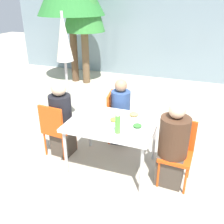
{
  "coord_description": "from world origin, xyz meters",
  "views": [
    {
      "loc": [
        1.04,
        -2.82,
        2.27
      ],
      "look_at": [
        0.0,
        0.0,
        0.88
      ],
      "focal_mm": 40.0,
      "sensor_mm": 36.0,
      "label": 1
    }
  ],
  "objects_px": {
    "bottle": "(118,124)",
    "salad_bowl": "(87,111)",
    "drinking_cup": "(146,132)",
    "chair_far": "(116,114)",
    "person_left": "(61,121)",
    "chair_right": "(178,148)",
    "person_right": "(173,147)",
    "closed_umbrella": "(64,47)",
    "chair_left": "(56,126)",
    "person_far": "(120,114)"
  },
  "relations": [
    {
      "from": "chair_far",
      "to": "chair_right",
      "type": "bearing_deg",
      "value": 48.41
    },
    {
      "from": "chair_right",
      "to": "person_far",
      "type": "distance_m",
      "value": 1.2
    },
    {
      "from": "chair_right",
      "to": "drinking_cup",
      "type": "bearing_deg",
      "value": 33.13
    },
    {
      "from": "chair_left",
      "to": "salad_bowl",
      "type": "distance_m",
      "value": 0.54
    },
    {
      "from": "chair_right",
      "to": "person_right",
      "type": "xyz_separation_m",
      "value": [
        -0.05,
        -0.08,
        0.04
      ]
    },
    {
      "from": "closed_umbrella",
      "to": "bottle",
      "type": "height_order",
      "value": "closed_umbrella"
    },
    {
      "from": "bottle",
      "to": "chair_right",
      "type": "bearing_deg",
      "value": 21.73
    },
    {
      "from": "person_far",
      "to": "salad_bowl",
      "type": "bearing_deg",
      "value": -42.56
    },
    {
      "from": "person_right",
      "to": "closed_umbrella",
      "type": "relative_size",
      "value": 0.56
    },
    {
      "from": "drinking_cup",
      "to": "bottle",
      "type": "bearing_deg",
      "value": -168.64
    },
    {
      "from": "person_left",
      "to": "drinking_cup",
      "type": "distance_m",
      "value": 1.39
    },
    {
      "from": "person_right",
      "to": "chair_far",
      "type": "bearing_deg",
      "value": -33.99
    },
    {
      "from": "person_left",
      "to": "bottle",
      "type": "relative_size",
      "value": 4.63
    },
    {
      "from": "person_right",
      "to": "person_far",
      "type": "height_order",
      "value": "person_right"
    },
    {
      "from": "chair_far",
      "to": "closed_umbrella",
      "type": "bearing_deg",
      "value": -111.1
    },
    {
      "from": "salad_bowl",
      "to": "chair_right",
      "type": "bearing_deg",
      "value": -5.88
    },
    {
      "from": "chair_left",
      "to": "person_far",
      "type": "relative_size",
      "value": 0.77
    },
    {
      "from": "person_left",
      "to": "closed_umbrella",
      "type": "xyz_separation_m",
      "value": [
        -0.39,
        0.89,
        0.93
      ]
    },
    {
      "from": "person_far",
      "to": "drinking_cup",
      "type": "height_order",
      "value": "person_far"
    },
    {
      "from": "person_far",
      "to": "drinking_cup",
      "type": "distance_m",
      "value": 1.11
    },
    {
      "from": "closed_umbrella",
      "to": "drinking_cup",
      "type": "bearing_deg",
      "value": -33.21
    },
    {
      "from": "person_right",
      "to": "salad_bowl",
      "type": "distance_m",
      "value": 1.33
    },
    {
      "from": "drinking_cup",
      "to": "salad_bowl",
      "type": "distance_m",
      "value": 1.04
    },
    {
      "from": "closed_umbrella",
      "to": "person_right",
      "type": "bearing_deg",
      "value": -25.86
    },
    {
      "from": "chair_far",
      "to": "drinking_cup",
      "type": "bearing_deg",
      "value": 28.99
    },
    {
      "from": "chair_right",
      "to": "chair_far",
      "type": "height_order",
      "value": "same"
    },
    {
      "from": "salad_bowl",
      "to": "closed_umbrella",
      "type": "bearing_deg",
      "value": 134.42
    },
    {
      "from": "person_left",
      "to": "chair_far",
      "type": "xyz_separation_m",
      "value": [
        0.64,
        0.67,
        -0.07
      ]
    },
    {
      "from": "chair_left",
      "to": "chair_right",
      "type": "relative_size",
      "value": 1.0
    },
    {
      "from": "chair_far",
      "to": "person_far",
      "type": "bearing_deg",
      "value": 58.13
    },
    {
      "from": "chair_far",
      "to": "person_left",
      "type": "bearing_deg",
      "value": -52.7
    },
    {
      "from": "salad_bowl",
      "to": "person_left",
      "type": "bearing_deg",
      "value": -164.06
    },
    {
      "from": "person_left",
      "to": "drinking_cup",
      "type": "bearing_deg",
      "value": -5.94
    },
    {
      "from": "person_right",
      "to": "person_far",
      "type": "relative_size",
      "value": 1.04
    },
    {
      "from": "chair_far",
      "to": "salad_bowl",
      "type": "distance_m",
      "value": 0.67
    },
    {
      "from": "bottle",
      "to": "closed_umbrella",
      "type": "bearing_deg",
      "value": 139.02
    },
    {
      "from": "chair_left",
      "to": "bottle",
      "type": "height_order",
      "value": "bottle"
    },
    {
      "from": "person_left",
      "to": "salad_bowl",
      "type": "bearing_deg",
      "value": 20.4
    },
    {
      "from": "chair_far",
      "to": "drinking_cup",
      "type": "relative_size",
      "value": 9.88
    },
    {
      "from": "chair_right",
      "to": "drinking_cup",
      "type": "relative_size",
      "value": 9.88
    },
    {
      "from": "drinking_cup",
      "to": "salad_bowl",
      "type": "height_order",
      "value": "drinking_cup"
    },
    {
      "from": "person_right",
      "to": "drinking_cup",
      "type": "height_order",
      "value": "person_right"
    },
    {
      "from": "bottle",
      "to": "salad_bowl",
      "type": "height_order",
      "value": "bottle"
    },
    {
      "from": "person_left",
      "to": "chair_far",
      "type": "bearing_deg",
      "value": 50.63
    },
    {
      "from": "chair_right",
      "to": "chair_left",
      "type": "bearing_deg",
      "value": 4.4
    },
    {
      "from": "drinking_cup",
      "to": "person_left",
      "type": "bearing_deg",
      "value": 169.6
    },
    {
      "from": "chair_left",
      "to": "person_left",
      "type": "xyz_separation_m",
      "value": [
        0.06,
        0.08,
        0.07
      ]
    },
    {
      "from": "person_right",
      "to": "drinking_cup",
      "type": "relative_size",
      "value": 13.29
    },
    {
      "from": "chair_left",
      "to": "person_right",
      "type": "height_order",
      "value": "person_right"
    },
    {
      "from": "salad_bowl",
      "to": "chair_left",
      "type": "bearing_deg",
      "value": -157.03
    }
  ]
}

